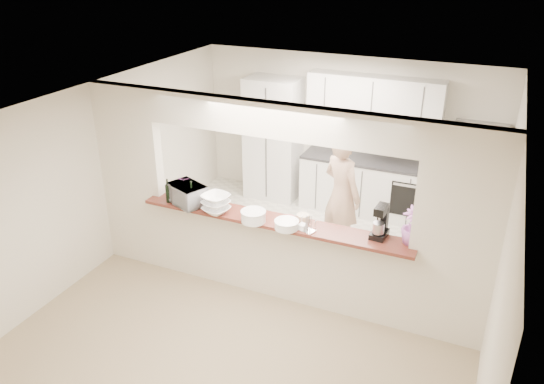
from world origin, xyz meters
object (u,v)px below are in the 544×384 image
Objects in this scene: refrigerator at (472,182)px; person at (342,195)px; stand_mixer at (381,222)px; toaster_oven at (187,194)px.

person is at bearing -140.42° from refrigerator.
stand_mixer is 0.22× the size of person.
person is at bearing 65.06° from toaster_oven.
refrigerator reaches higher than toaster_oven.
refrigerator is 0.95× the size of person.
refrigerator is 4.40× the size of stand_mixer.
person reaches higher than stand_mixer.
person is (-0.81, 1.26, -0.37)m from stand_mixer.
person reaches higher than refrigerator.
refrigerator is 2.74m from stand_mixer.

